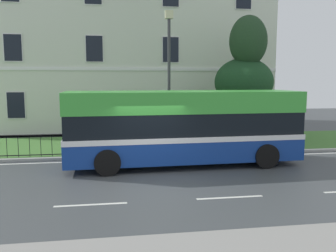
{
  "coord_description": "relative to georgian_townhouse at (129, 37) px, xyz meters",
  "views": [
    {
      "loc": [
        -1.38,
        -11.67,
        3.44
      ],
      "look_at": [
        1.01,
        3.62,
        1.45
      ],
      "focal_mm": 38.75,
      "sensor_mm": 36.0,
      "label": 1
    }
  ],
  "objects": [
    {
      "name": "ground_plane",
      "position": [
        0.03,
        -14.0,
        -6.5
      ],
      "size": [
        60.0,
        56.0,
        0.18
      ],
      "color": "#3F4345"
    },
    {
      "name": "evergreen_tree",
      "position": [
        6.03,
        -7.48,
        -3.84
      ],
      "size": [
        3.53,
        3.52,
        7.05
      ],
      "color": "#423328",
      "rests_on": "ground_plane"
    },
    {
      "name": "single_decker_bus",
      "position": [
        1.49,
        -12.58,
        -4.92
      ],
      "size": [
        9.37,
        2.9,
        2.97
      ],
      "rotation": [
        0.0,
        0.0,
        0.03
      ],
      "color": "navy",
      "rests_on": "ground_plane"
    },
    {
      "name": "street_lamp_post",
      "position": [
        1.32,
        -9.93,
        -2.67
      ],
      "size": [
        0.36,
        0.24,
        6.43
      ],
      "color": "#333338",
      "rests_on": "ground_plane"
    },
    {
      "name": "georgian_townhouse",
      "position": [
        0.0,
        0.0,
        0.0
      ],
      "size": [
        18.74,
        9.03,
        12.68
      ],
      "color": "silver",
      "rests_on": "ground_plane"
    },
    {
      "name": "iron_verge_railing",
      "position": [
        -0.0,
        -10.7,
        -5.87
      ],
      "size": [
        14.42,
        0.04,
        0.97
      ],
      "color": "black",
      "rests_on": "ground_plane"
    }
  ]
}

